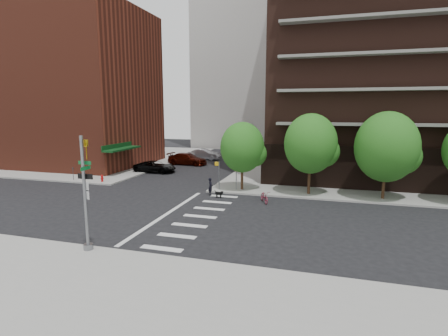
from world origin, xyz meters
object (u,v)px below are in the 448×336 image
Objects in this scene: parked_car_maroon at (187,159)px; traffic_signal at (86,203)px; fire_hydrant at (102,178)px; dog_walker at (210,187)px; parked_car_silver at (204,154)px; parked_car_black at (155,167)px; scooter at (264,197)px.

traffic_signal is at bearing -162.92° from parked_car_maroon.
fire_hydrant is 12.40m from dog_walker.
parked_car_maroon is 1.13× the size of parked_car_silver.
traffic_signal is at bearing -163.24° from parked_car_black.
parked_car_maroon is 17.71m from dog_walker.
parked_car_maroon is at bearing 5.04° from dog_walker.
parked_car_maroon is (3.76, 13.73, 0.25)m from fire_hydrant.
traffic_signal reaches higher than scooter.
traffic_signal is at bearing -144.82° from scooter.
parked_car_black is 1.03× the size of parked_car_silver.
fire_hydrant is 19.62m from parked_car_silver.
parked_car_black reaches higher than scooter.
fire_hydrant is at bearing 159.76° from parked_car_black.
traffic_signal is 8.20× the size of fire_hydrant.
parked_car_silver is (1.99, 12.04, 0.11)m from parked_car_black.
traffic_signal reaches higher than fire_hydrant.
parked_car_silver reaches higher than fire_hydrant.
fire_hydrant is 14.24m from parked_car_maroon.
dog_walker reaches higher than fire_hydrant.
traffic_signal reaches higher than parked_car_maroon.
parked_car_maroon is 21.30m from scooter.
parked_car_black is (2.30, 7.10, 0.14)m from fire_hydrant.
traffic_signal is 13.81m from dog_walker.
parked_car_silver is at bearing 99.46° from traffic_signal.
dog_walker is (8.51, -15.53, -0.01)m from parked_car_maroon.
dog_walker reaches higher than scooter.
fire_hydrant is (-10.03, 15.29, -2.15)m from traffic_signal.
traffic_signal is 1.09× the size of parked_car_maroon.
parked_car_maroon is at bearing 74.69° from fire_hydrant.
parked_car_black is 12.21m from parked_car_silver.
parked_car_maroon is (1.46, 6.63, 0.10)m from parked_car_black.
parked_car_silver is (-5.74, 34.44, -1.90)m from traffic_signal.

